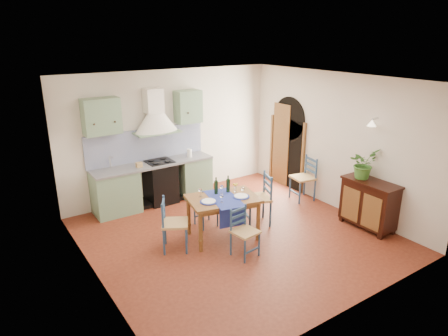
{
  "coord_description": "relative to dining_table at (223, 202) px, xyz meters",
  "views": [
    {
      "loc": [
        -3.82,
        -5.28,
        3.52
      ],
      "look_at": [
        -0.07,
        0.3,
        1.24
      ],
      "focal_mm": 32.0,
      "sensor_mm": 36.0,
      "label": 1
    }
  ],
  "objects": [
    {
      "name": "chair_right",
      "position": [
        0.88,
        0.08,
        -0.16
      ],
      "size": [
        0.6,
        0.6,
        1.01
      ],
      "color": "navy",
      "rests_on": "ground"
    },
    {
      "name": "right_wall",
      "position": [
        2.71,
        0.18,
        0.65
      ],
      "size": [
        0.26,
        5.0,
        2.8
      ],
      "color": "beige",
      "rests_on": "ground"
    },
    {
      "name": "potted_plant",
      "position": [
        2.47,
        -0.98,
        0.53
      ],
      "size": [
        0.55,
        0.49,
        0.57
      ],
      "primitive_type": "imported",
      "rotation": [
        0.0,
        0.0,
        0.1
      ],
      "color": "#356926",
      "rests_on": "sideboard"
    },
    {
      "name": "left_wall",
      "position": [
        -2.28,
        -0.1,
        0.72
      ],
      "size": [
        0.04,
        5.0,
        2.8
      ],
      "primitive_type": "cube",
      "color": "beige",
      "rests_on": "ground"
    },
    {
      "name": "ceiling",
      "position": [
        0.22,
        -0.1,
        2.12
      ],
      "size": [
        5.0,
        5.0,
        0.01
      ],
      "primitive_type": "cube",
      "color": "silver",
      "rests_on": "back_wall"
    },
    {
      "name": "dining_table",
      "position": [
        0.0,
        0.0,
        0.0
      ],
      "size": [
        1.36,
        1.06,
        1.09
      ],
      "color": "brown",
      "rests_on": "ground"
    },
    {
      "name": "chair_near",
      "position": [
        -0.06,
        -0.7,
        -0.26
      ],
      "size": [
        0.44,
        0.44,
        0.83
      ],
      "color": "navy",
      "rests_on": "ground"
    },
    {
      "name": "chair_left",
      "position": [
        -0.94,
        0.12,
        -0.21
      ],
      "size": [
        0.59,
        0.59,
        0.92
      ],
      "color": "navy",
      "rests_on": "ground"
    },
    {
      "name": "floor",
      "position": [
        0.22,
        -0.1,
        -0.68
      ],
      "size": [
        5.0,
        5.0,
        0.0
      ],
      "primitive_type": "plane",
      "color": "#4C1A10",
      "rests_on": "ground"
    },
    {
      "name": "back_wall",
      "position": [
        -0.25,
        2.19,
        0.36
      ],
      "size": [
        5.0,
        0.96,
        2.8
      ],
      "color": "beige",
      "rests_on": "ground"
    },
    {
      "name": "chair_spare",
      "position": [
        2.45,
        0.46,
        -0.18
      ],
      "size": [
        0.52,
        0.52,
        0.97
      ],
      "color": "navy",
      "rests_on": "ground"
    },
    {
      "name": "chair_far",
      "position": [
        -0.02,
        0.54,
        -0.27
      ],
      "size": [
        0.37,
        0.37,
        0.8
      ],
      "color": "navy",
      "rests_on": "ground"
    },
    {
      "name": "sideboard",
      "position": [
        2.48,
        -1.2,
        -0.18
      ],
      "size": [
        0.5,
        1.05,
        0.94
      ],
      "color": "black",
      "rests_on": "ground"
    }
  ]
}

